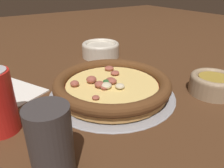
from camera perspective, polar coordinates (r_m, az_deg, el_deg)
ground_plane at (r=0.55m, az=0.00°, el=-2.72°), size 3.00×3.00×0.00m
pizza_tray at (r=0.55m, az=0.00°, el=-2.43°), size 0.32×0.32×0.01m
pizza at (r=0.54m, az=-0.04°, el=-0.17°), size 0.29×0.29×0.04m
bowl_near at (r=0.61m, az=24.88°, el=0.16°), size 0.11×0.11×0.05m
bowl_far at (r=0.82m, az=-2.98°, el=9.13°), size 0.14×0.14×0.05m
drinking_cup at (r=0.33m, az=-15.66°, el=-14.63°), size 0.06×0.06×0.12m
napkin at (r=0.62m, az=-24.78°, el=-1.60°), size 0.19×0.17×0.01m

